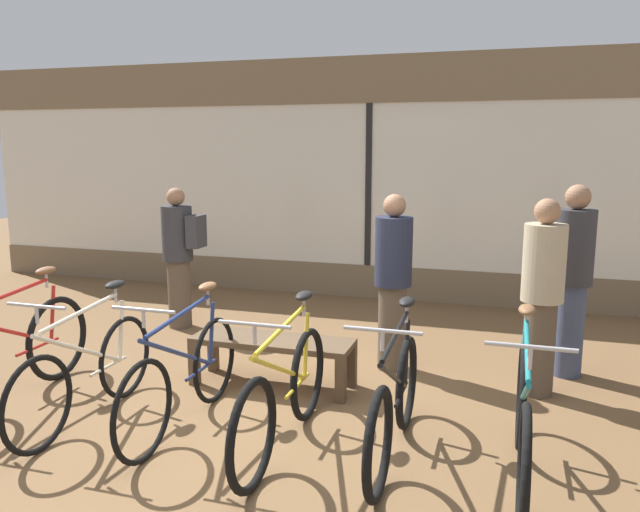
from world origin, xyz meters
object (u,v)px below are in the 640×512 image
customer_mid_floor (393,279)px  customer_near_rack (179,253)px  display_bench (272,347)px  bicycle_center_right (284,395)px  bicycle_far_right (523,423)px  bicycle_right (395,404)px  customer_by_window (572,277)px  bicycle_center_left (184,376)px  customer_near_bench (542,294)px  bicycle_left (87,372)px  bicycle_far_left (12,354)px

customer_mid_floor → customer_near_rack: bearing=166.2°
display_bench → customer_near_rack: size_ratio=0.88×
bicycle_center_right → bicycle_far_right: bearing=-0.2°
bicycle_right → bicycle_far_right: bicycle_far_right is taller
customer_by_window → bicycle_far_right: bearing=-101.3°
bicycle_center_left → customer_near_rack: (-1.32, 2.29, 0.46)m
bicycle_center_left → bicycle_right: 1.56m
customer_mid_floor → customer_near_bench: (1.28, -0.24, 0.01)m
customer_near_bench → bicycle_center_right: bearing=-137.9°
customer_mid_floor → customer_near_bench: bearing=-10.5°
customer_near_rack → customer_by_window: customer_by_window is taller
bicycle_left → customer_by_window: customer_by_window is taller
bicycle_left → customer_mid_floor: 2.70m
bicycle_far_left → customer_near_rack: customer_near_rack is taller
bicycle_center_right → customer_near_rack: size_ratio=1.10×
customer_near_rack → customer_mid_floor: 2.63m
bicycle_far_right → customer_by_window: 2.18m
customer_near_rack → customer_by_window: (4.10, -0.32, 0.05)m
bicycle_right → customer_near_rack: bearing=141.6°
bicycle_far_right → bicycle_center_left: bearing=177.4°
display_bench → bicycle_far_left: bearing=-153.4°
bicycle_far_right → customer_by_window: (0.41, 2.07, 0.51)m
bicycle_far_left → customer_by_window: (4.33, 1.97, 0.51)m
bicycle_far_left → customer_mid_floor: customer_mid_floor is taller
bicycle_left → customer_near_bench: 3.64m
customer_near_rack → customer_by_window: size_ratio=0.92×
bicycle_center_left → customer_mid_floor: size_ratio=1.06×
customer_near_rack → customer_mid_floor: size_ratio=0.98×
bicycle_left → bicycle_far_left: bearing=171.4°
bicycle_far_left → bicycle_right: bearing=-0.0°
bicycle_far_right → display_bench: 2.30m
bicycle_center_left → customer_near_bench: size_ratio=1.05×
bicycle_center_left → customer_mid_floor: 2.12m
display_bench → customer_mid_floor: customer_mid_floor is taller
bicycle_right → customer_near_bench: size_ratio=1.02×
customer_by_window → customer_mid_floor: 1.58m
bicycle_center_left → bicycle_far_right: size_ratio=0.96×
bicycle_center_left → display_bench: size_ratio=1.23×
customer_near_bench → bicycle_left: bearing=-154.7°
display_bench → customer_mid_floor: 1.26m
display_bench → customer_near_rack: (-1.65, 1.34, 0.51)m
customer_mid_floor → customer_near_bench: customer_near_bench is taller
bicycle_left → customer_by_window: 4.13m
display_bench → bicycle_right: bearing=-37.3°
bicycle_left → customer_mid_floor: customer_mid_floor is taller
customer_by_window → bicycle_right: bearing=-121.8°
customer_by_window → bicycle_far_left: bearing=-155.6°
display_bench → customer_by_window: customer_by_window is taller
bicycle_far_left → display_bench: size_ratio=1.30×
bicycle_left → bicycle_center_left: 0.76m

